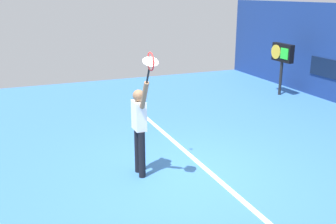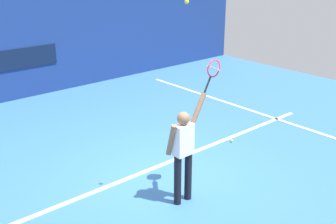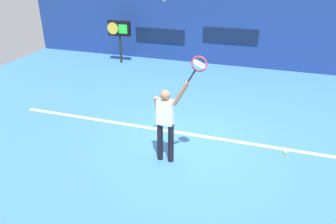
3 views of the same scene
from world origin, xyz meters
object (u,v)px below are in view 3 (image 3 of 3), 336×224
at_px(tennis_player, 166,120).
at_px(spare_ball, 285,152).
at_px(tennis_racket, 198,65).
at_px(scoreboard_clock, 119,30).

bearing_deg(tennis_player, spare_ball, 22.94).
xyz_separation_m(tennis_player, spare_ball, (2.58, 1.09, -0.98)).
height_order(tennis_racket, scoreboard_clock, tennis_racket).
bearing_deg(scoreboard_clock, tennis_racket, -53.27).
xyz_separation_m(tennis_racket, scoreboard_clock, (-4.79, 6.41, -0.91)).
height_order(tennis_racket, spare_ball, tennis_racket).
distance_m(scoreboard_clock, spare_ball, 8.66).
relative_size(tennis_player, spare_ball, 28.57).
bearing_deg(tennis_racket, tennis_player, 179.63).
height_order(tennis_player, tennis_racket, tennis_racket).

